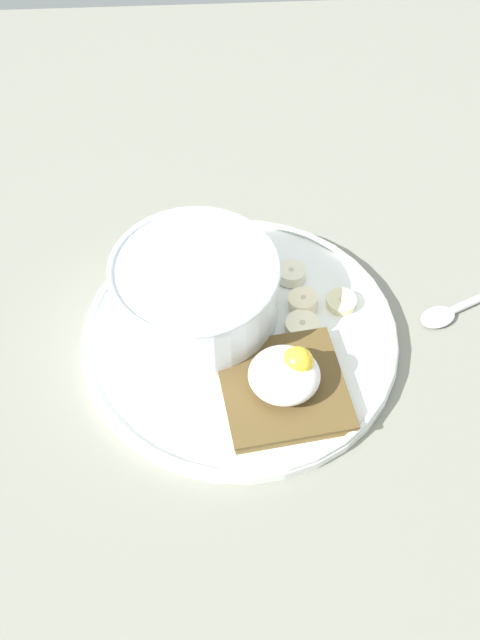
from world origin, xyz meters
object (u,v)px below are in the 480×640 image
poached_egg (286,373)px  banana_slice_right (302,324)px  banana_slice_back (341,302)px  banana_slice_left (291,273)px  oatmeal_bowl (196,292)px  banana_slice_front (303,302)px  spoon (464,305)px  toast_slice (283,388)px

poached_egg → banana_slice_right: size_ratio=1.38×
poached_egg → banana_slice_back: poached_egg is taller
banana_slice_left → oatmeal_bowl: bearing=-155.8°
banana_slice_front → oatmeal_bowl: bearing=-177.8°
oatmeal_bowl → banana_slice_right: (9.47, -2.09, -2.72)cm
banana_slice_back → spoon: bearing=-1.2°
banana_slice_front → banana_slice_right: bearing=-98.8°
banana_slice_front → banana_slice_left: 3.78cm
banana_slice_right → banana_slice_back: bearing=32.0°
banana_slice_right → spoon: size_ratio=0.35×
banana_slice_back → spoon: banana_slice_back is taller
banana_slice_left → banana_slice_back: size_ratio=1.00×
oatmeal_bowl → poached_egg: 11.41cm
banana_slice_left → banana_slice_back: banana_slice_left is taller
oatmeal_bowl → spoon: bearing=0.4°
banana_slice_front → banana_slice_left: (-0.73, 3.71, -0.14)cm
oatmeal_bowl → banana_slice_front: oatmeal_bowl is taller
poached_egg → spoon: size_ratio=0.48×
spoon → banana_slice_front: bearing=179.2°
banana_slice_front → toast_slice: bearing=-106.4°
poached_egg → banana_slice_front: bearing=74.4°
banana_slice_back → toast_slice: bearing=-124.5°
oatmeal_bowl → banana_slice_left: (9.12, 4.09, -2.71)cm
banana_slice_front → banana_slice_right: size_ratio=0.86×
toast_slice → banana_slice_left: 13.09cm
banana_slice_left → spoon: (16.18, -3.91, -1.22)cm
toast_slice → banana_slice_right: same height
toast_slice → spoon: size_ratio=0.94×
oatmeal_bowl → toast_slice: oatmeal_bowl is taller
banana_slice_back → poached_egg: bearing=-124.0°
banana_slice_front → spoon: size_ratio=0.30×
oatmeal_bowl → banana_slice_front: 10.19cm
toast_slice → spoon: toast_slice is taller
oatmeal_bowl → poached_egg: (7.31, -8.75, -0.52)cm
spoon → banana_slice_left: bearing=166.4°
banana_slice_back → spoon: (11.81, -0.24, -1.08)cm
banana_slice_front → spoon: banana_slice_front is taller
banana_slice_front → banana_slice_right: banana_slice_front is taller
banana_slice_left → poached_egg: bearing=-98.0°
banana_slice_front → spoon: bearing=-0.8°
banana_slice_back → banana_slice_right: 4.74cm
oatmeal_bowl → banana_slice_right: size_ratio=3.44×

